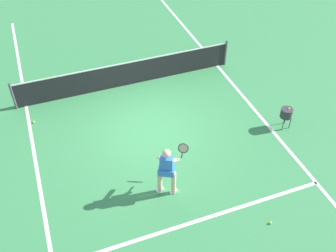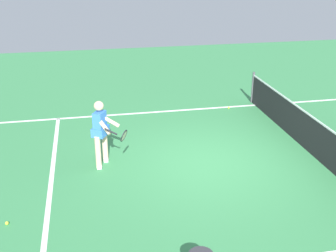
% 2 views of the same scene
% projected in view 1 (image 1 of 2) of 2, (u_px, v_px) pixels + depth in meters
% --- Properties ---
extents(ground_plane, '(25.67, 25.67, 0.00)m').
position_uv_depth(ground_plane, '(151.00, 130.00, 12.36)').
color(ground_plane, '#38844C').
extents(service_line_marking, '(7.05, 0.10, 0.01)m').
position_uv_depth(service_line_marking, '(197.00, 221.00, 9.85)').
color(service_line_marking, white).
rests_on(service_line_marking, ground).
extents(sideline_left_marking, '(0.10, 17.75, 0.01)m').
position_uv_depth(sideline_left_marking, '(35.00, 159.00, 11.44)').
color(sideline_left_marking, white).
rests_on(sideline_left_marking, ground).
extents(sideline_right_marking, '(0.10, 17.75, 0.01)m').
position_uv_depth(sideline_right_marking, '(251.00, 106.00, 13.28)').
color(sideline_right_marking, white).
rests_on(sideline_right_marking, ground).
extents(court_net, '(7.73, 0.08, 1.01)m').
position_uv_depth(court_net, '(127.00, 74.00, 13.87)').
color(court_net, '#4C4C51').
rests_on(court_net, ground).
extents(tennis_player, '(1.05, 0.81, 1.55)m').
position_uv_depth(tennis_player, '(167.00, 169.00, 10.01)').
color(tennis_player, beige).
rests_on(tennis_player, ground).
extents(tennis_ball_near, '(0.07, 0.07, 0.07)m').
position_uv_depth(tennis_ball_near, '(34.00, 122.00, 12.62)').
color(tennis_ball_near, '#D1E533').
rests_on(tennis_ball_near, ground).
extents(tennis_ball_far, '(0.07, 0.07, 0.07)m').
position_uv_depth(tennis_ball_far, '(270.00, 223.00, 9.78)').
color(tennis_ball_far, '#D1E533').
rests_on(tennis_ball_far, ground).
extents(ball_hopper, '(0.36, 0.36, 0.74)m').
position_uv_depth(ball_hopper, '(286.00, 113.00, 12.14)').
color(ball_hopper, '#333338').
rests_on(ball_hopper, ground).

